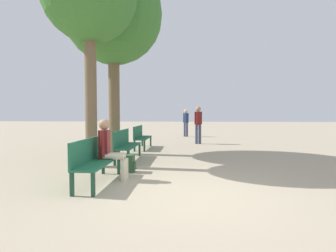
% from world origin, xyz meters
% --- Properties ---
extents(ground_plane, '(80.00, 80.00, 0.00)m').
position_xyz_m(ground_plane, '(0.00, 0.00, 0.00)').
color(ground_plane, tan).
extents(bench_row_0, '(0.46, 1.75, 0.91)m').
position_xyz_m(bench_row_0, '(-1.96, 0.65, 0.53)').
color(bench_row_0, '#1E6042').
rests_on(bench_row_0, ground_plane).
extents(bench_row_1, '(0.46, 1.75, 0.91)m').
position_xyz_m(bench_row_1, '(-1.96, 3.28, 0.53)').
color(bench_row_1, '#1E6042').
rests_on(bench_row_1, ground_plane).
extents(bench_row_2, '(0.46, 1.75, 0.91)m').
position_xyz_m(bench_row_2, '(-1.96, 5.92, 0.53)').
color(bench_row_2, '#1E6042').
rests_on(bench_row_2, ground_plane).
extents(tree_row_1, '(3.35, 3.35, 6.45)m').
position_xyz_m(tree_row_1, '(-2.63, 4.48, 4.74)').
color(tree_row_1, brown).
rests_on(tree_row_1, ground_plane).
extents(person_seated, '(0.61, 0.35, 1.30)m').
position_xyz_m(person_seated, '(-1.73, 0.95, 0.69)').
color(person_seated, beige).
rests_on(person_seated, ground_plane).
extents(backpack, '(0.22, 0.30, 0.42)m').
position_xyz_m(backpack, '(-1.45, 1.70, 0.21)').
color(backpack, '#284C2D').
rests_on(backpack, ground_plane).
extents(pedestrian_near, '(0.35, 0.28, 1.74)m').
position_xyz_m(pedestrian_near, '(0.40, 7.74, 1.00)').
color(pedestrian_near, '#384260').
rests_on(pedestrian_near, ground_plane).
extents(pedestrian_mid, '(0.34, 0.29, 1.66)m').
position_xyz_m(pedestrian_mid, '(-0.20, 11.55, 0.95)').
color(pedestrian_mid, '#384260').
rests_on(pedestrian_mid, ground_plane).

